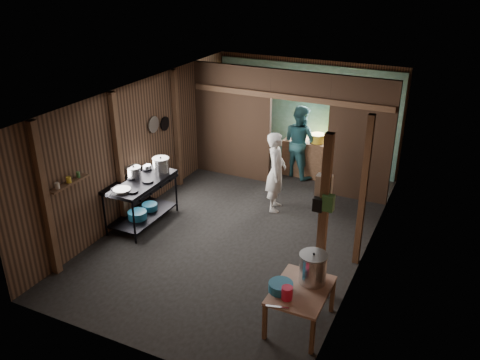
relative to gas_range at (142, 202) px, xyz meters
The scene contains 43 objects.
floor 2.03m from the gas_range, 18.27° to the left, with size 4.50×7.00×0.00m, color #2A2A2A.
ceiling 2.92m from the gas_range, 18.27° to the left, with size 4.50×7.00×0.00m, color #363331.
wall_back 4.61m from the gas_range, 65.48° to the left, with size 4.50×0.00×2.60m, color brown.
wall_front 3.54m from the gas_range, 56.86° to the right, with size 4.50×0.00×2.60m, color brown.
wall_left 1.12m from the gas_range, 120.80° to the left, with size 0.00×7.00×2.60m, color brown.
wall_right 4.26m from the gas_range, ahead, with size 0.00×7.00×2.60m, color brown.
partition_left 3.00m from the gas_range, 78.87° to the left, with size 1.85×0.10×2.60m, color #472E21.
partition_right 4.54m from the gas_range, 39.23° to the left, with size 1.35×0.10×2.60m, color #472E21.
partition_header 3.99m from the gas_range, 52.94° to the left, with size 1.30×0.10×0.60m, color #472E21.
turquoise_panel 4.55m from the gas_range, 65.16° to the left, with size 4.40×0.06×2.50m, color #7CBBBA.
back_counter 4.18m from the gas_range, 58.59° to the left, with size 1.20×0.50×0.85m, color brown.
wall_clock 4.78m from the gas_range, 62.09° to the left, with size 0.20×0.20×0.03m, color silver.
post_left_a 2.17m from the gas_range, 98.62° to the right, with size 0.10×0.12×2.60m, color brown.
post_left_b 0.92m from the gas_range, 149.12° to the right, with size 0.10×0.12×2.60m, color brown.
post_left_c 2.03m from the gas_range, 99.36° to the left, with size 0.10×0.12×2.60m, color brown.
post_right 4.17m from the gas_range, ahead, with size 0.10×0.12×2.60m, color brown.
post_free 3.89m from the gas_range, 10.32° to the right, with size 0.12×0.12×2.60m, color brown.
cross_beam 3.71m from the gas_range, 55.84° to the left, with size 4.40×0.12×0.12m, color brown.
pan_lid_big 1.61m from the gas_range, 107.92° to the left, with size 0.34×0.34×0.03m, color gray.
pan_lid_small 1.83m from the gas_range, 103.08° to the left, with size 0.30×0.30×0.03m, color black.
wall_shelf 1.78m from the gas_range, 100.34° to the right, with size 0.14×0.80×0.03m, color brown.
jar_white 2.02m from the gas_range, 98.87° to the right, with size 0.07×0.07×0.10m, color silver.
jar_yellow 1.81m from the gas_range, 100.34° to the right, with size 0.08×0.08×0.10m, color yellow.
jar_green 1.64m from the gas_range, 102.10° to the right, with size 0.06×0.06×0.10m, color #3B7B3D.
bag_white 3.96m from the gas_range, ahead, with size 0.22×0.15×0.32m, color silver.
bag_green 4.04m from the gas_range, 11.01° to the right, with size 0.16×0.12×0.24m, color #3B7B3D.
bag_black 3.90m from the gas_range, 11.72° to the right, with size 0.14×0.10×0.20m, color black.
gas_range is the anchor object (origin of this frame).
prep_table 4.00m from the gas_range, 21.84° to the right, with size 0.74×1.02×0.60m, color tan, non-canonical shape.
stove_pot_large 0.78m from the gas_range, 70.08° to the left, with size 0.32×0.32×0.33m, color silver, non-canonical shape.
stove_pot_med 0.58m from the gas_range, 161.51° to the left, with size 0.28×0.28×0.24m, color silver, non-canonical shape.
stove_saucepan 0.71m from the gas_range, 109.67° to the left, with size 0.16×0.16×0.10m, color silver.
frying_pan 0.72m from the gas_range, 90.00° to the right, with size 0.32×0.54×0.07m, color gray, non-canonical shape.
blue_tub_front 0.27m from the gas_range, 90.00° to the right, with size 0.36×0.36×0.15m, color #1D648A.
blue_tub_back 0.31m from the gas_range, 90.00° to the left, with size 0.30×0.30×0.12m, color #1D648A.
stock_pot 4.01m from the gas_range, 18.35° to the right, with size 0.40×0.40×0.47m, color silver, non-canonical shape.
wash_basin 3.84m from the gas_range, 25.24° to the right, with size 0.34×0.34×0.13m, color #1D648A.
pink_bucket 4.02m from the gas_range, 26.04° to the right, with size 0.15×0.15×0.18m, color red.
knife 4.07m from the gas_range, 29.13° to the right, with size 0.30×0.04×0.01m, color silver.
yellow_tub 4.30m from the gas_range, 56.69° to the left, with size 0.35×0.35×0.19m, color yellow.
red_cup 4.04m from the gas_range, 62.94° to the left, with size 0.12×0.12×0.14m, color #B53E1D.
cook 2.69m from the gas_range, 38.09° to the left, with size 0.60×0.39×1.64m, color white.
worker_back 3.98m from the gas_range, 60.32° to the left, with size 0.82×0.64×1.70m, color #2E6971.
Camera 1 is at (3.47, -7.50, 4.77)m, focal length 37.33 mm.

